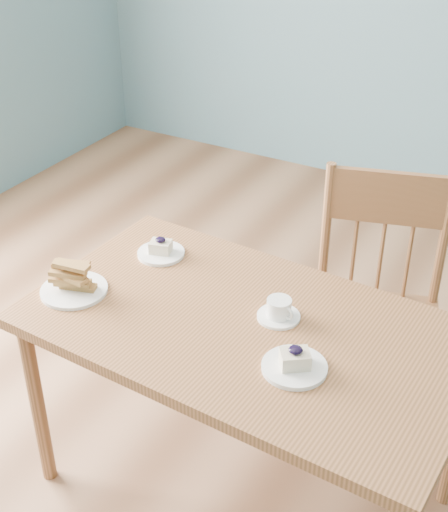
% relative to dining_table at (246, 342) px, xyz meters
% --- Properties ---
extents(room, '(5.01, 5.01, 2.71)m').
position_rel_dining_table_xyz_m(room, '(0.28, -0.09, 0.75)').
color(room, '#9F6C4A').
rests_on(room, ground).
extents(dining_table, '(1.27, 0.77, 0.66)m').
position_rel_dining_table_xyz_m(dining_table, '(0.00, 0.00, 0.00)').
color(dining_table, '#A1653D').
rests_on(dining_table, ground).
extents(dining_chair, '(0.52, 0.50, 0.92)m').
position_rel_dining_table_xyz_m(dining_chair, '(0.22, 0.49, -0.13)').
color(dining_chair, '#A1653D').
rests_on(dining_chair, ground).
extents(cheesecake_plate_near, '(0.17, 0.17, 0.07)m').
position_rel_dining_table_xyz_m(cheesecake_plate_near, '(0.19, -0.11, 0.08)').
color(cheesecake_plate_near, white).
rests_on(cheesecake_plate_near, dining_table).
extents(cheesecake_plate_far, '(0.15, 0.15, 0.06)m').
position_rel_dining_table_xyz_m(cheesecake_plate_far, '(-0.41, 0.19, 0.08)').
color(cheesecake_plate_far, white).
rests_on(cheesecake_plate_far, dining_table).
extents(coffee_cup, '(0.12, 0.12, 0.06)m').
position_rel_dining_table_xyz_m(coffee_cup, '(0.07, 0.07, 0.09)').
color(coffee_cup, white).
rests_on(coffee_cup, dining_table).
extents(biscotti_plate, '(0.20, 0.20, 0.11)m').
position_rel_dining_table_xyz_m(biscotti_plate, '(-0.52, -0.11, 0.10)').
color(biscotti_plate, white).
rests_on(biscotti_plate, dining_table).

